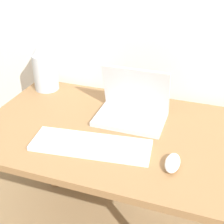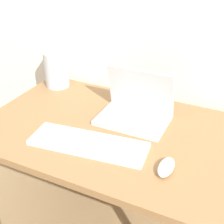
{
  "view_description": "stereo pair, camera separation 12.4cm",
  "coord_description": "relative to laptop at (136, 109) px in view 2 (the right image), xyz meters",
  "views": [
    {
      "loc": [
        0.33,
        -0.69,
        1.46
      ],
      "look_at": [
        -0.02,
        0.33,
        0.84
      ],
      "focal_mm": 50.0,
      "sensor_mm": 36.0,
      "label": 1
    },
    {
      "loc": [
        0.44,
        -0.64,
        1.46
      ],
      "look_at": [
        -0.02,
        0.33,
        0.84
      ],
      "focal_mm": 50.0,
      "sensor_mm": 36.0,
      "label": 2
    }
  ],
  "objects": [
    {
      "name": "desk",
      "position": [
        -0.02,
        -0.12,
        -0.15
      ],
      "size": [
        1.19,
        0.71,
        0.74
      ],
      "color": "olive",
      "rests_on": "ground_plane"
    },
    {
      "name": "laptop",
      "position": [
        0.0,
        0.0,
        0.0
      ],
      "size": [
        0.3,
        0.22,
        0.23
      ],
      "color": "silver",
      "rests_on": "desk"
    },
    {
      "name": "keyboard",
      "position": [
        -0.09,
        -0.27,
        -0.04
      ],
      "size": [
        0.48,
        0.2,
        0.02
      ],
      "color": "white",
      "rests_on": "desk"
    },
    {
      "name": "mouse",
      "position": [
        0.23,
        -0.28,
        -0.03
      ],
      "size": [
        0.05,
        0.11,
        0.03
      ],
      "color": "white",
      "rests_on": "desk"
    },
    {
      "name": "vase",
      "position": [
        -0.51,
        0.14,
        0.08
      ],
      "size": [
        0.13,
        0.13,
        0.27
      ],
      "color": "silver",
      "rests_on": "desk"
    }
  ]
}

